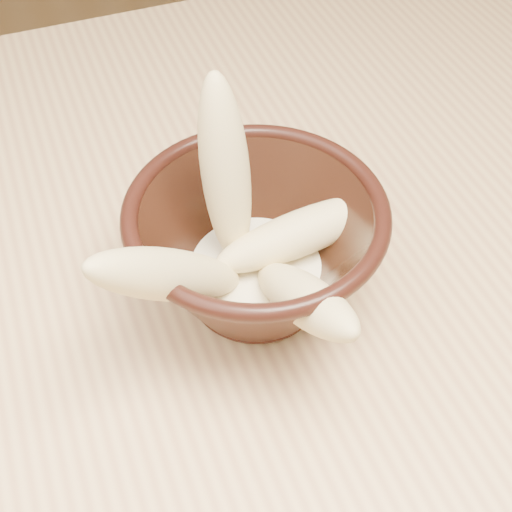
% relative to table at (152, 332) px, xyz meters
% --- Properties ---
extents(table, '(1.20, 0.80, 0.75)m').
position_rel_table_xyz_m(table, '(0.00, 0.00, 0.00)').
color(table, '#E3B87D').
rests_on(table, ground).
extents(bowl, '(0.18, 0.18, 0.10)m').
position_rel_table_xyz_m(bowl, '(0.08, -0.06, 0.14)').
color(bowl, black).
rests_on(bowl, table).
extents(milk_puddle, '(0.10, 0.10, 0.01)m').
position_rel_table_xyz_m(milk_puddle, '(0.08, -0.06, 0.11)').
color(milk_puddle, '#F7EBC7').
rests_on(milk_puddle, bowl).
extents(banana_upright, '(0.03, 0.06, 0.15)m').
position_rel_table_xyz_m(banana_upright, '(0.07, -0.03, 0.19)').
color(banana_upright, '#E9D38A').
rests_on(banana_upright, bowl).
extents(banana_left, '(0.14, 0.09, 0.13)m').
position_rel_table_xyz_m(banana_left, '(0.01, -0.08, 0.17)').
color(banana_left, '#E9D38A').
rests_on(banana_left, bowl).
extents(banana_across, '(0.14, 0.04, 0.04)m').
position_rel_table_xyz_m(banana_across, '(0.11, -0.06, 0.14)').
color(banana_across, '#E9D38A').
rests_on(banana_across, bowl).
extents(banana_front, '(0.05, 0.13, 0.09)m').
position_rel_table_xyz_m(banana_front, '(0.09, -0.12, 0.15)').
color(banana_front, '#E9D38A').
rests_on(banana_front, bowl).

